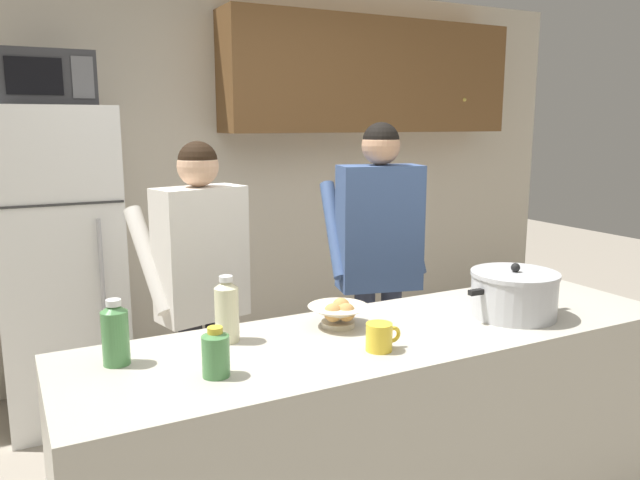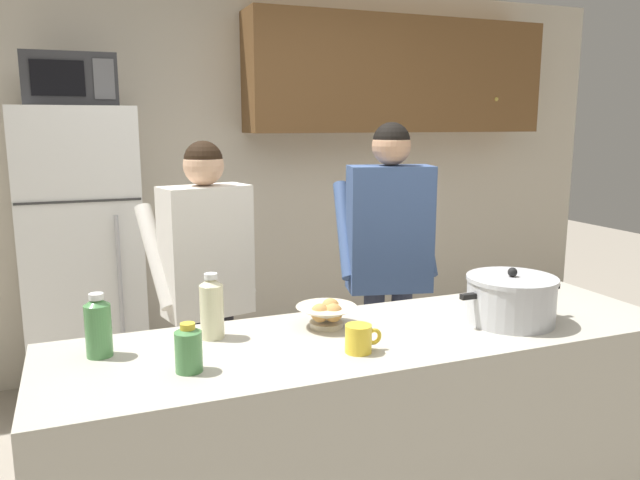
{
  "view_description": "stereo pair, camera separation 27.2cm",
  "coord_description": "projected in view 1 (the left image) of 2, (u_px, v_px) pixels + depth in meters",
  "views": [
    {
      "loc": [
        -1.23,
        -1.83,
        1.68
      ],
      "look_at": [
        0.0,
        0.55,
        1.17
      ],
      "focal_mm": 34.85,
      "sensor_mm": 36.0,
      "label": 1
    },
    {
      "loc": [
        -0.99,
        -1.94,
        1.68
      ],
      "look_at": [
        0.0,
        0.55,
        1.17
      ],
      "focal_mm": 34.85,
      "sensor_mm": 36.0,
      "label": 2
    }
  ],
  "objects": [
    {
      "name": "microwave",
      "position": [
        45.0,
        79.0,
        3.26
      ],
      "size": [
        0.48,
        0.37,
        0.28
      ],
      "color": "#2D2D30",
      "rests_on": "refrigerator"
    },
    {
      "name": "back_wall_unit",
      "position": [
        244.0,
        153.0,
        4.28
      ],
      "size": [
        6.0,
        0.48,
        2.6
      ],
      "color": "beige",
      "rests_on": "ground"
    },
    {
      "name": "bread_bowl",
      "position": [
        339.0,
        314.0,
        2.33
      ],
      "size": [
        0.23,
        0.23,
        0.1
      ],
      "color": "beige",
      "rests_on": "kitchen_island"
    },
    {
      "name": "bottle_far_corner",
      "position": [
        227.0,
        310.0,
        2.17
      ],
      "size": [
        0.08,
        0.08,
        0.24
      ],
      "color": "beige",
      "rests_on": "kitchen_island"
    },
    {
      "name": "refrigerator",
      "position": [
        60.0,
        267.0,
        3.47
      ],
      "size": [
        0.64,
        0.68,
        1.76
      ],
      "color": "white",
      "rests_on": "ground"
    },
    {
      "name": "kitchen_island",
      "position": [
        386.0,
        445.0,
        2.38
      ],
      "size": [
        2.35,
        0.68,
        0.92
      ],
      "primitive_type": "cube",
      "color": "#BCB7A8",
      "rests_on": "ground"
    },
    {
      "name": "person_near_pot",
      "position": [
        201.0,
        273.0,
        2.89
      ],
      "size": [
        0.56,
        0.49,
        1.6
      ],
      "color": "black",
      "rests_on": "ground"
    },
    {
      "name": "bottle_near_edge",
      "position": [
        216.0,
        352.0,
        1.87
      ],
      "size": [
        0.08,
        0.08,
        0.16
      ],
      "color": "#4C8C4C",
      "rests_on": "kitchen_island"
    },
    {
      "name": "bottle_mid_counter",
      "position": [
        115.0,
        333.0,
        1.96
      ],
      "size": [
        0.09,
        0.09,
        0.21
      ],
      "color": "#4C8C4C",
      "rests_on": "kitchen_island"
    },
    {
      "name": "cooking_pot",
      "position": [
        514.0,
        294.0,
        2.45
      ],
      "size": [
        0.45,
        0.34,
        0.22
      ],
      "color": "silver",
      "rests_on": "kitchen_island"
    },
    {
      "name": "coffee_mug",
      "position": [
        380.0,
        337.0,
        2.09
      ],
      "size": [
        0.13,
        0.09,
        0.1
      ],
      "color": "yellow",
      "rests_on": "kitchen_island"
    },
    {
      "name": "person_by_sink",
      "position": [
        379.0,
        244.0,
        3.25
      ],
      "size": [
        0.58,
        0.51,
        1.68
      ],
      "color": "#33384C",
      "rests_on": "ground"
    }
  ]
}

